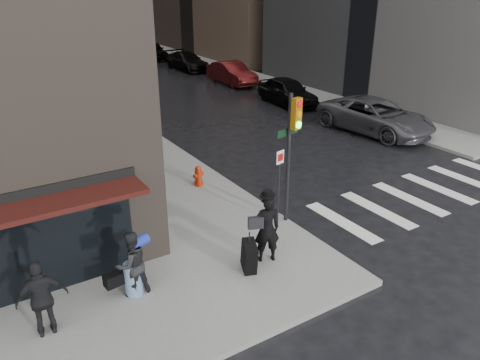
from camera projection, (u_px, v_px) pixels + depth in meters
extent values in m
plane|color=black|center=(271.00, 271.00, 12.38)|extent=(140.00, 140.00, 0.00)
cube|color=slate|center=(49.00, 85.00, 33.25)|extent=(4.00, 50.00, 0.15)
cube|color=slate|center=(214.00, 67.00, 39.87)|extent=(3.00, 50.00, 0.15)
cube|color=silver|center=(342.00, 222.00, 14.87)|extent=(0.50, 3.00, 0.01)
cube|color=silver|center=(377.00, 209.00, 15.66)|extent=(0.50, 3.00, 0.01)
cube|color=silver|center=(409.00, 198.00, 16.44)|extent=(0.50, 3.00, 0.01)
cube|color=silver|center=(438.00, 188.00, 17.22)|extent=(0.50, 3.00, 0.01)
cube|color=silver|center=(465.00, 179.00, 18.01)|extent=(0.50, 3.00, 0.01)
imported|color=black|center=(267.00, 229.00, 12.26)|extent=(0.81, 0.67, 1.90)
cylinder|color=black|center=(268.00, 195.00, 11.87)|extent=(0.41, 0.41, 0.05)
cylinder|color=black|center=(268.00, 193.00, 11.84)|extent=(0.25, 0.25, 0.15)
cube|color=black|center=(256.00, 223.00, 12.04)|extent=(0.42, 0.26, 0.33)
cube|color=black|center=(249.00, 257.00, 11.95)|extent=(0.55, 0.80, 0.96)
cylinder|color=black|center=(249.00, 240.00, 11.75)|extent=(0.04, 0.04, 0.44)
imported|color=black|center=(132.00, 264.00, 10.96)|extent=(0.89, 0.73, 1.67)
cube|color=black|center=(115.00, 279.00, 10.98)|extent=(0.53, 0.33, 0.31)
cylinder|color=#1C2E9A|center=(138.00, 242.00, 11.02)|extent=(0.56, 0.40, 0.27)
imported|color=black|center=(42.00, 299.00, 9.70)|extent=(1.07, 0.49, 1.78)
cylinder|color=black|center=(288.00, 160.00, 13.90)|extent=(0.12, 0.12, 4.02)
cube|color=#AE6C0B|center=(296.00, 114.00, 13.17)|extent=(0.31, 0.24, 0.91)
cylinder|color=red|center=(300.00, 104.00, 12.99)|extent=(0.21, 0.09, 0.20)
cylinder|color=orange|center=(299.00, 114.00, 13.11)|extent=(0.21, 0.09, 0.20)
cylinder|color=#19E533|center=(299.00, 125.00, 13.23)|extent=(0.21, 0.09, 0.20)
cylinder|color=black|center=(278.00, 188.00, 13.96)|extent=(0.06, 0.06, 2.41)
cube|color=white|center=(280.00, 157.00, 13.54)|extent=(0.30, 0.08, 0.40)
cube|color=black|center=(288.00, 132.00, 13.62)|extent=(0.89, 0.22, 0.22)
cylinder|color=#9E2209|center=(199.00, 184.00, 17.11)|extent=(0.33, 0.33, 0.10)
cylinder|color=#9E2209|center=(198.00, 177.00, 17.01)|extent=(0.25, 0.25, 0.62)
sphere|color=#9E2209|center=(198.00, 169.00, 16.87)|extent=(0.23, 0.23, 0.23)
cylinder|color=#9E2209|center=(198.00, 175.00, 16.97)|extent=(0.44, 0.27, 0.14)
imported|color=#434247|center=(375.00, 116.00, 23.14)|extent=(3.32, 6.17, 1.65)
imported|color=black|center=(287.00, 91.00, 28.24)|extent=(2.29, 4.85, 1.60)
imported|color=#430D0D|center=(232.00, 73.00, 33.56)|extent=(1.67, 4.73, 1.56)
imported|color=black|center=(187.00, 61.00, 38.71)|extent=(2.15, 4.98, 1.43)
imported|color=black|center=(152.00, 50.00, 43.78)|extent=(2.16, 4.76, 1.58)
imported|color=#45150D|center=(133.00, 42.00, 49.32)|extent=(2.25, 5.22, 1.67)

